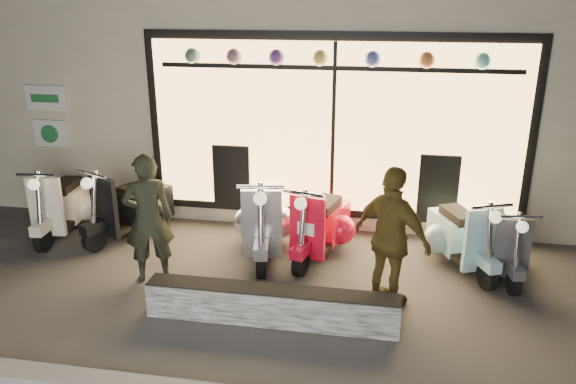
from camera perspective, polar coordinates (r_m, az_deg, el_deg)
name	(u,v)px	position (r m, az deg, el deg)	size (l,w,h in m)	color
ground	(248,289)	(6.85, -4.11, -9.79)	(40.00, 40.00, 0.00)	#383533
shop_building	(308,63)	(10.95, 2.06, 12.94)	(10.20, 6.23, 4.20)	beige
graffiti_barrier	(271,305)	(6.12, -1.71, -11.44)	(2.71, 0.28, 0.40)	black
scooter_silver	(264,218)	(7.66, -2.42, -2.70)	(0.67, 1.59, 1.13)	black
scooter_red	(323,224)	(7.59, 3.58, -3.22)	(0.71, 1.47, 1.04)	black
scooter_black	(137,206)	(8.48, -15.11, -1.34)	(0.88, 1.46, 1.07)	black
scooter_cream	(66,203)	(8.93, -21.66, -1.05)	(0.56, 1.48, 1.05)	black
scooter_blue	(458,234)	(7.63, 16.93, -4.10)	(0.81, 1.38, 1.01)	black
scooter_grey	(498,241)	(7.64, 20.60, -4.72)	(0.52, 1.31, 0.93)	black
man	(148,218)	(6.93, -14.01, -2.61)	(0.59, 0.39, 1.61)	black
woman	(392,239)	(6.26, 10.50, -4.68)	(0.96, 0.40, 1.63)	brown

